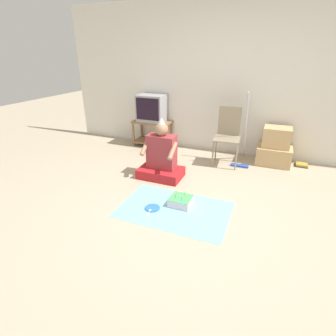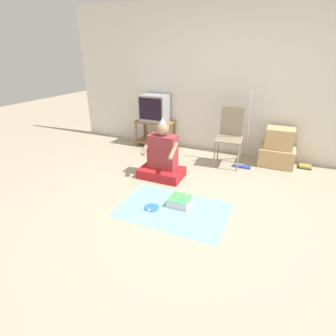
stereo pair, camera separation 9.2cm
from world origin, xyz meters
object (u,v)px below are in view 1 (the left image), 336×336
object	(u,v)px
dust_mop	(243,144)
book_pile	(301,165)
person_seated	(161,158)
paper_plate	(153,208)
cardboard_box_stack	(275,148)
folding_chair	(228,132)
tv	(152,108)
birthday_cake	(181,201)

from	to	relation	value
dust_mop	book_pile	size ratio (longest dim) A/B	6.01
dust_mop	person_seated	size ratio (longest dim) A/B	1.33
person_seated	paper_plate	world-z (taller)	person_seated
cardboard_box_stack	dust_mop	distance (m)	0.55
folding_chair	cardboard_box_stack	world-z (taller)	folding_chair
cardboard_box_stack	book_pile	size ratio (longest dim) A/B	3.13
tv	birthday_cake	world-z (taller)	tv
tv	birthday_cake	xyz separation A→B (m)	(1.27, -1.87, -0.69)
tv	book_pile	world-z (taller)	tv
tv	birthday_cake	distance (m)	2.37
folding_chair	paper_plate	bearing A→B (deg)	-106.82
cardboard_box_stack	dust_mop	world-z (taller)	dust_mop
book_pile	paper_plate	size ratio (longest dim) A/B	1.10
person_seated	dust_mop	bearing A→B (deg)	42.18
book_pile	paper_plate	world-z (taller)	book_pile
birthday_cake	paper_plate	world-z (taller)	birthday_cake
folding_chair	book_pile	distance (m)	1.34
birthday_cake	tv	bearing A→B (deg)	124.12
cardboard_box_stack	book_pile	xyz separation A→B (m)	(0.45, 0.05, -0.25)
book_pile	person_seated	size ratio (longest dim) A/B	0.22
tv	dust_mop	xyz separation A→B (m)	(1.77, -0.28, -0.40)
folding_chair	paper_plate	xyz separation A→B (m)	(-0.53, -1.76, -0.52)
tv	paper_plate	bearing A→B (deg)	-64.79
folding_chair	birthday_cake	distance (m)	1.64
tv	dust_mop	world-z (taller)	dust_mop
person_seated	paper_plate	distance (m)	0.94
birthday_cake	paper_plate	distance (m)	0.36
book_pile	dust_mop	bearing A→B (deg)	-163.74
dust_mop	paper_plate	distance (m)	2.00
tv	cardboard_box_stack	xyz separation A→B (m)	(2.26, -0.05, -0.48)
paper_plate	folding_chair	bearing A→B (deg)	73.18
dust_mop	birthday_cake	distance (m)	1.69
cardboard_box_stack	birthday_cake	bearing A→B (deg)	-118.65
folding_chair	book_pile	bearing A→B (deg)	14.85
birthday_cake	cardboard_box_stack	bearing A→B (deg)	61.35
folding_chair	dust_mop	bearing A→B (deg)	9.50
tv	book_pile	xyz separation A→B (m)	(2.71, -0.01, -0.72)
folding_chair	paper_plate	world-z (taller)	folding_chair
person_seated	birthday_cake	xyz separation A→B (m)	(0.54, -0.64, -0.24)
cardboard_box_stack	person_seated	world-z (taller)	person_seated
cardboard_box_stack	birthday_cake	distance (m)	2.08
tv	dust_mop	distance (m)	1.84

